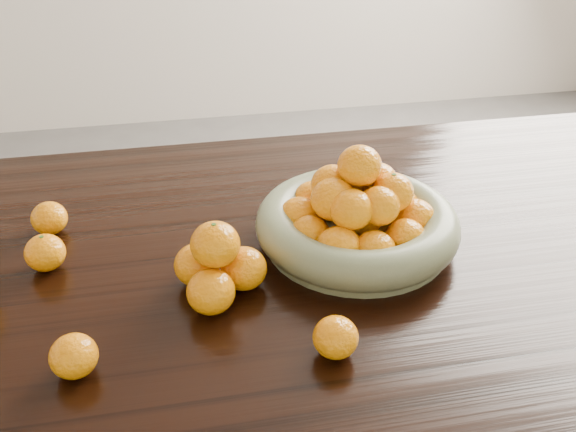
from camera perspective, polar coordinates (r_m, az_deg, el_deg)
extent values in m
cube|color=black|center=(1.20, -1.69, -3.77)|extent=(2.00, 1.00, 0.04)
cube|color=black|center=(2.06, 22.67, -2.51)|extent=(0.08, 0.08, 0.71)
cylinder|color=#6F7656|center=(1.21, 6.07, -2.06)|extent=(0.34, 0.34, 0.02)
torus|color=#6F7656|center=(1.19, 6.16, -0.63)|extent=(0.38, 0.38, 0.07)
ellipsoid|color=#FF9607|center=(1.24, 9.91, 0.85)|extent=(0.07, 0.07, 0.07)
ellipsoid|color=#FF9607|center=(1.27, 7.51, 2.02)|extent=(0.08, 0.08, 0.07)
ellipsoid|color=#FF9607|center=(1.27, 4.46, 1.97)|extent=(0.07, 0.07, 0.07)
ellipsoid|color=#FF9607|center=(1.24, 2.24, 1.42)|extent=(0.08, 0.08, 0.07)
ellipsoid|color=#FF9607|center=(1.18, 1.06, -0.09)|extent=(0.08, 0.08, 0.07)
ellipsoid|color=#FF9607|center=(1.14, 1.95, -1.63)|extent=(0.07, 0.07, 0.07)
ellipsoid|color=#FF9607|center=(1.10, 4.53, -2.86)|extent=(0.08, 0.08, 0.07)
ellipsoid|color=#FF9607|center=(1.10, 7.69, -3.05)|extent=(0.07, 0.07, 0.07)
ellipsoid|color=#FF9607|center=(1.15, 10.38, -1.91)|extent=(0.07, 0.07, 0.07)
ellipsoid|color=#FF9607|center=(1.20, 11.13, -0.27)|extent=(0.08, 0.08, 0.08)
ellipsoid|color=#FF9607|center=(1.18, 6.49, -0.32)|extent=(0.08, 0.08, 0.07)
ellipsoid|color=#FF9607|center=(1.19, 7.94, 3.05)|extent=(0.08, 0.08, 0.07)
ellipsoid|color=#FF9607|center=(1.20, 5.70, 3.29)|extent=(0.08, 0.08, 0.07)
ellipsoid|color=#FF9607|center=(1.17, 3.98, 2.75)|extent=(0.08, 0.08, 0.08)
ellipsoid|color=#FF9607|center=(1.13, 4.06, 1.48)|extent=(0.08, 0.08, 0.08)
ellipsoid|color=#FF9607|center=(1.10, 5.67, 0.57)|extent=(0.08, 0.08, 0.07)
ellipsoid|color=#FF9607|center=(1.12, 8.08, 0.89)|extent=(0.07, 0.07, 0.07)
ellipsoid|color=#FF9607|center=(1.16, 9.24, 2.08)|extent=(0.08, 0.08, 0.07)
ellipsoid|color=#FF9607|center=(1.14, 6.38, 4.46)|extent=(0.08, 0.08, 0.07)
ellipsoid|color=#FF9607|center=(1.03, -6.87, -6.70)|extent=(0.08, 0.08, 0.07)
ellipsoid|color=#FF9607|center=(1.08, -3.96, -4.67)|extent=(0.08, 0.08, 0.07)
ellipsoid|color=#FF9607|center=(1.09, -8.07, -4.32)|extent=(0.08, 0.08, 0.07)
ellipsoid|color=#FF9607|center=(1.03, -6.49, -2.53)|extent=(0.08, 0.08, 0.08)
ellipsoid|color=#FF9607|center=(1.20, -20.78, -3.06)|extent=(0.07, 0.07, 0.07)
ellipsoid|color=#FF9607|center=(0.97, -18.50, -11.72)|extent=(0.07, 0.07, 0.06)
ellipsoid|color=#FF9607|center=(0.95, 4.26, -10.71)|extent=(0.07, 0.07, 0.06)
ellipsoid|color=#FF9607|center=(1.30, -20.45, -0.18)|extent=(0.07, 0.07, 0.06)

